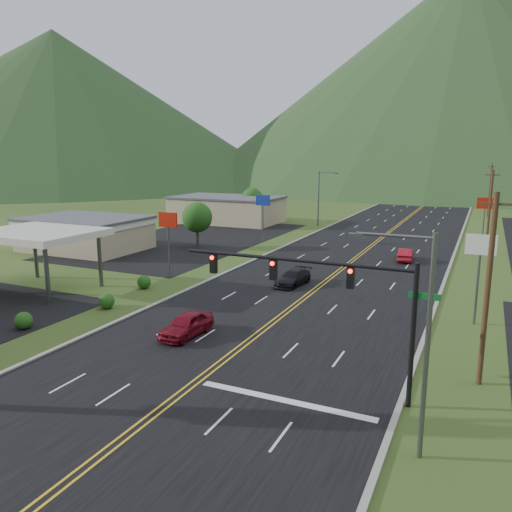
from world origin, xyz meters
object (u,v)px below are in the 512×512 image
at_px(traffic_signal, 330,289).
at_px(streetlight_west, 320,195).
at_px(car_dark_mid, 293,278).
at_px(streetlight_east, 419,332).
at_px(car_red_far, 406,255).
at_px(gas_canopy, 38,235).
at_px(car_red_near, 186,325).

bearing_deg(traffic_signal, streetlight_west, 107.97).
distance_m(traffic_signal, car_dark_mid, 21.04).
relative_size(streetlight_east, car_dark_mid, 1.93).
relative_size(streetlight_east, car_red_far, 2.10).
height_order(streetlight_east, gas_canopy, streetlight_east).
xyz_separation_m(streetlight_east, car_dark_mid, (-13.51, 22.53, -4.50)).
relative_size(traffic_signal, gas_canopy, 1.31).
xyz_separation_m(streetlight_west, car_red_far, (17.07, -22.32, -4.47)).
bearing_deg(traffic_signal, gas_canopy, 164.30).
bearing_deg(gas_canopy, car_red_far, 43.15).
height_order(traffic_signal, gas_canopy, traffic_signal).
bearing_deg(car_red_near, car_dark_mid, 86.91).
height_order(car_red_near, car_red_far, car_red_near).
height_order(streetlight_west, car_red_near, streetlight_west).
distance_m(car_red_near, car_dark_mid, 15.14).
relative_size(gas_canopy, car_dark_mid, 2.14).
height_order(streetlight_west, gas_canopy, streetlight_west).
relative_size(gas_canopy, car_red_far, 2.33).
xyz_separation_m(traffic_signal, car_dark_mid, (-8.82, 18.53, -4.65)).
bearing_deg(car_red_near, streetlight_east, -22.41).
distance_m(traffic_signal, streetlight_east, 6.17).
bearing_deg(streetlight_west, car_red_near, -81.81).
bearing_deg(streetlight_west, car_dark_mid, -76.00).
relative_size(car_red_near, car_red_far, 1.04).
xyz_separation_m(streetlight_east, gas_canopy, (-33.18, 12.00, -0.31)).
xyz_separation_m(gas_canopy, car_red_far, (27.39, 25.68, -4.17)).
relative_size(streetlight_east, car_red_near, 2.02).
bearing_deg(car_dark_mid, gas_canopy, -144.64).
relative_size(streetlight_west, car_red_near, 2.02).
distance_m(streetlight_west, car_dark_mid, 38.88).
xyz_separation_m(streetlight_west, car_red_near, (7.56, -52.50, -4.42)).
distance_m(streetlight_west, car_red_near, 53.23).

